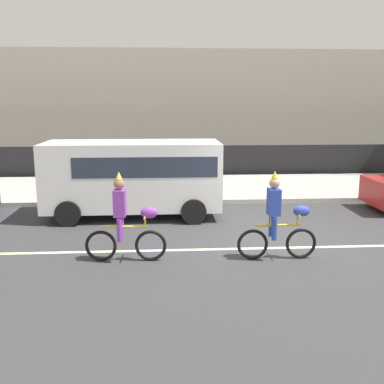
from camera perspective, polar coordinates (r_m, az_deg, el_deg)
The scene contains 8 objects.
ground_plane at distance 11.03m, azimuth 9.15°, elevation -6.23°, with size 80.00×80.00×0.00m, color #38383A.
road_centre_line at distance 10.57m, azimuth 9.74°, elevation -7.03°, with size 36.00×0.14×0.01m, color beige.
sidewalk_curb at distance 17.22m, azimuth 4.41°, elevation 0.58°, with size 60.00×5.00×0.15m, color #ADAAA3.
fence_line at distance 19.96m, azimuth 3.27°, elevation 3.93°, with size 40.00×0.08×1.40m, color black.
building_backdrop at distance 28.64m, azimuth 6.08°, elevation 10.82°, with size 28.00×8.00×6.01m, color #B2A899.
parade_cyclist_purple at distance 9.49m, azimuth -8.40°, elevation -3.86°, with size 1.72×0.50×1.92m.
parade_cyclist_cobalt at distance 9.68m, azimuth 10.92°, elevation -3.64°, with size 1.72×0.50×1.92m.
parked_van_white at distance 13.12m, azimuth -7.20°, elevation 2.41°, with size 5.00×2.22×2.18m.
Camera 1 is at (-2.41, -10.24, 3.34)m, focal length 42.00 mm.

